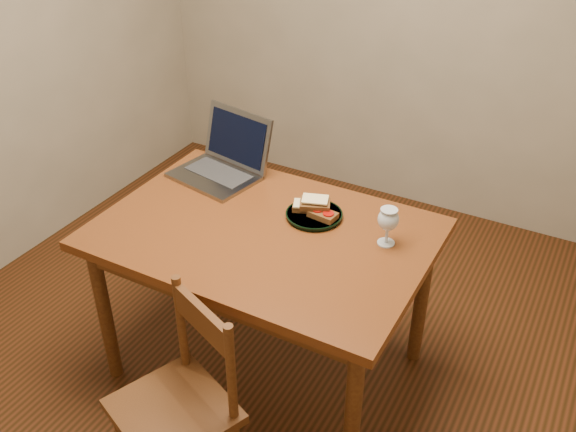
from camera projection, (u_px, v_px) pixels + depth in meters
The scene contains 9 objects.
floor at pixel (269, 348), 3.03m from camera, with size 3.20×3.20×0.02m, color black.
table at pixel (264, 248), 2.58m from camera, with size 1.30×0.90×0.74m.
chair at pixel (178, 398), 2.20m from camera, with size 0.49×0.48×0.41m.
plate at pixel (314, 215), 2.61m from camera, with size 0.23×0.23×0.02m, color black.
sandwich_cheese at pixel (307, 206), 2.62m from camera, with size 0.11×0.07×0.04m, color #381E0C, non-canonical shape.
sandwich_tomato at pixel (323, 214), 2.57m from camera, with size 0.11×0.07×0.03m, color #381E0C, non-canonical shape.
sandwich_top at pixel (315, 203), 2.58m from camera, with size 0.12×0.07×0.04m, color #381E0C, non-canonical shape.
milk_glass at pixel (388, 226), 2.41m from camera, with size 0.08×0.08×0.16m, color white, non-canonical shape.
laptop at pixel (225, 158), 2.89m from camera, with size 0.43×0.40×0.27m.
Camera 1 is at (1.14, -1.89, 2.16)m, focal length 40.00 mm.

